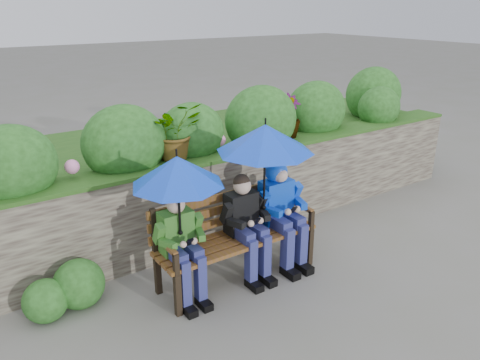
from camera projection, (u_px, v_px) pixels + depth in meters
ground at (245, 267)px, 4.92m from camera, size 60.00×60.00×0.00m
garden_backdrop at (174, 169)px, 5.94m from camera, size 8.00×2.84×1.74m
park_bench at (233, 231)px, 4.61m from camera, size 1.65×0.48×0.87m
boy_left at (181, 242)px, 4.21m from camera, size 0.45×0.52×1.04m
boy_middle at (246, 221)px, 4.58m from camera, size 0.47×0.54×1.06m
boy_right at (281, 205)px, 4.79m from camera, size 0.51×0.61×1.12m
umbrella_left at (177, 171)px, 3.95m from camera, size 0.82×0.82×0.80m
umbrella_right at (265, 138)px, 4.37m from camera, size 0.94×0.94×0.92m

